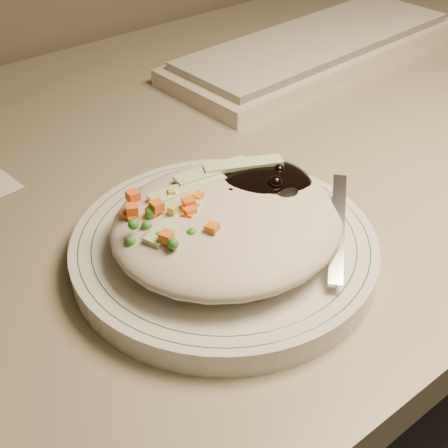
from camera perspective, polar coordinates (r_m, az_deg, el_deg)
desk at (r=0.78m, az=-3.84°, el=-6.60°), size 1.40×0.70×0.74m
plate at (r=0.52m, az=0.00°, el=-2.29°), size 0.25×0.25×0.02m
plate_rim at (r=0.51m, az=0.00°, el=-1.42°), size 0.24×0.24×0.00m
meal at (r=0.50m, az=0.44°, el=0.65°), size 0.21×0.19×0.05m
keyboard at (r=0.91m, az=8.53°, el=15.63°), size 0.46×0.19×0.03m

